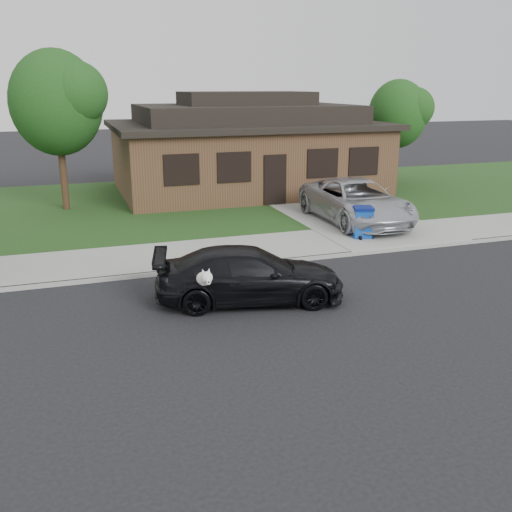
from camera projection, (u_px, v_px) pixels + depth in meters
name	position (u px, v px, depth m)	size (l,w,h in m)	color
ground	(279.00, 311.00, 13.36)	(120.00, 120.00, 0.00)	black
sidewalk	(222.00, 252.00, 17.87)	(60.00, 3.00, 0.12)	gray
curb	(236.00, 266.00, 16.51)	(60.00, 0.12, 0.12)	gray
lawn	(174.00, 203.00, 25.13)	(60.00, 13.00, 0.13)	#193814
driveway	(327.00, 208.00, 24.25)	(4.50, 13.00, 0.14)	gray
sedan	(249.00, 275.00, 13.80)	(4.86, 2.75, 1.33)	black
minivan	(356.00, 201.00, 21.23)	(2.61, 5.67, 1.57)	#B9BBC1
recycling_bin	(363.00, 222.00, 19.16)	(0.80, 0.80, 1.07)	#0E3D9A
house	(246.00, 148.00, 27.57)	(12.60, 8.60, 4.65)	#422B1C
tree_0	(61.00, 101.00, 22.42)	(3.78, 3.60, 6.34)	#332114
tree_1	(401.00, 113.00, 29.07)	(3.15, 3.00, 5.25)	#332114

